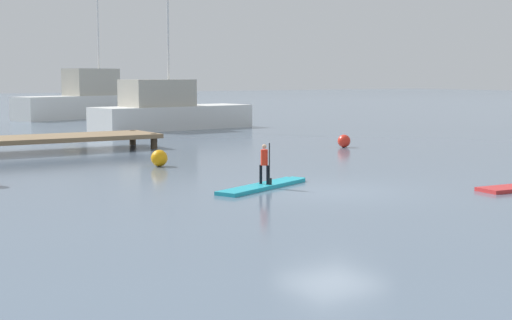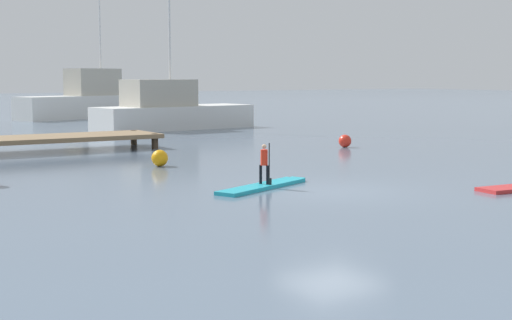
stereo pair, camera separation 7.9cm
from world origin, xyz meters
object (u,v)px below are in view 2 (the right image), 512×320
(paddler_child_solo, at_px, (264,162))
(trawler_grey_distant, at_px, (85,100))
(paddleboard_near, at_px, (264,186))
(mooring_buoy_mid, at_px, (160,158))
(fishing_boat_green_midground, at_px, (170,111))
(mooring_buoy_far, at_px, (345,141))

(paddler_child_solo, relative_size, trawler_grey_distant, 0.11)
(paddleboard_near, xyz_separation_m, mooring_buoy_mid, (-0.27, 5.99, 0.23))
(paddler_child_solo, xyz_separation_m, mooring_buoy_mid, (-0.28, 6.00, -0.43))
(fishing_boat_green_midground, distance_m, trawler_grey_distant, 13.67)
(paddleboard_near, height_order, fishing_boat_green_midground, fishing_boat_green_midground)
(paddler_child_solo, height_order, mooring_buoy_mid, paddler_child_solo)
(trawler_grey_distant, bearing_deg, paddleboard_near, -102.37)
(mooring_buoy_far, bearing_deg, mooring_buoy_mid, -168.31)
(fishing_boat_green_midground, bearing_deg, mooring_buoy_mid, -117.20)
(trawler_grey_distant, bearing_deg, mooring_buoy_far, -86.89)
(paddler_child_solo, distance_m, trawler_grey_distant, 36.41)
(fishing_boat_green_midground, relative_size, mooring_buoy_far, 17.67)
(paddleboard_near, xyz_separation_m, paddler_child_solo, (0.02, -0.01, 0.66))
(paddleboard_near, relative_size, paddler_child_solo, 3.16)
(trawler_grey_distant, height_order, mooring_buoy_mid, trawler_grey_distant)
(mooring_buoy_mid, bearing_deg, paddler_child_solo, -87.30)
(paddleboard_near, distance_m, trawler_grey_distant, 36.42)
(fishing_boat_green_midground, bearing_deg, mooring_buoy_far, -84.28)
(mooring_buoy_far, bearing_deg, fishing_boat_green_midground, 95.72)
(paddler_child_solo, height_order, mooring_buoy_far, paddler_child_solo)
(mooring_buoy_mid, relative_size, mooring_buoy_far, 1.03)
(trawler_grey_distant, xyz_separation_m, mooring_buoy_mid, (-8.06, -29.56, -1.02))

